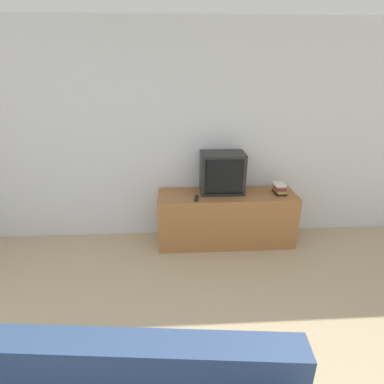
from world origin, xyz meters
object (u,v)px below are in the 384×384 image
(tv_stand, at_px, (226,218))
(remote_on_stand, at_px, (197,198))
(book_stack, at_px, (280,189))
(television, at_px, (222,173))

(tv_stand, height_order, remote_on_stand, remote_on_stand)
(book_stack, distance_m, remote_on_stand, 1.03)
(tv_stand, relative_size, television, 3.20)
(television, bearing_deg, remote_on_stand, -146.86)
(television, xyz_separation_m, remote_on_stand, (-0.32, -0.21, -0.24))
(television, distance_m, remote_on_stand, 0.45)
(tv_stand, xyz_separation_m, remote_on_stand, (-0.38, -0.13, 0.34))
(tv_stand, distance_m, book_stack, 0.75)
(television, bearing_deg, tv_stand, -53.51)
(book_stack, xyz_separation_m, remote_on_stand, (-1.02, -0.12, -0.05))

